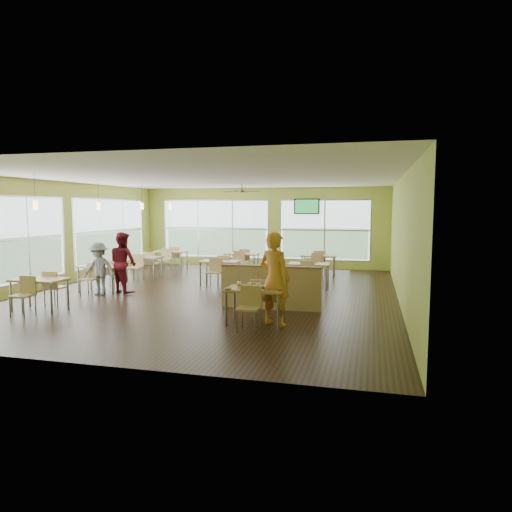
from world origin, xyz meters
name	(u,v)px	position (x,y,z in m)	size (l,w,h in m)	color
room	(212,237)	(0.00, 0.00, 1.60)	(12.00, 12.04, 3.20)	black
window_bays	(171,234)	(-2.65, 3.08, 1.48)	(9.24, 10.24, 2.38)	white
main_table	(255,294)	(2.00, -3.00, 0.63)	(1.22, 1.52, 0.87)	tan
half_wall_divider	(271,287)	(2.00, -1.55, 0.52)	(2.40, 0.14, 1.04)	tan
dining_tables	(200,263)	(-1.05, 1.71, 0.63)	(6.92, 8.72, 0.87)	tan
pendant_lights	(121,206)	(-3.20, 0.68, 2.45)	(0.11, 7.31, 0.86)	#2D2119
ceiling_fan	(242,191)	(0.00, 3.00, 2.95)	(1.25, 1.25, 0.29)	#2D2119
tv_backwall	(307,206)	(1.80, 5.90, 2.45)	(1.00, 0.07, 0.60)	black
man_plaid	(275,279)	(2.39, -2.96, 0.96)	(0.70, 0.46, 1.92)	#D55B17
patron_maroon	(123,263)	(-2.48, -0.51, 0.86)	(0.84, 0.65, 1.72)	maroon
patron_grey	(99,269)	(-2.96, -0.96, 0.73)	(0.94, 0.54, 1.45)	slate
cup_blue	(239,285)	(1.68, -3.08, 0.82)	(0.10, 0.10, 0.37)	white
cup_yellow	(250,285)	(1.90, -3.05, 0.81)	(0.09, 0.09, 0.32)	white
cup_red_near	(258,286)	(2.10, -3.16, 0.82)	(0.10, 0.10, 0.37)	white
cup_red_far	(263,288)	(2.22, -3.24, 0.81)	(0.09, 0.09, 0.31)	white
food_basket	(272,287)	(2.33, -2.94, 0.78)	(0.24, 0.24, 0.05)	black
ketchup_cup	(280,291)	(2.55, -3.20, 0.76)	(0.06, 0.06, 0.02)	#A72512
wrapper_left	(228,289)	(1.50, -3.30, 0.77)	(0.17, 0.15, 0.04)	#9D804C
wrapper_mid	(256,287)	(2.00, -2.94, 0.78)	(0.21, 0.19, 0.05)	#9D804C
wrapper_right	(263,289)	(2.20, -3.19, 0.77)	(0.14, 0.12, 0.03)	#9D804C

